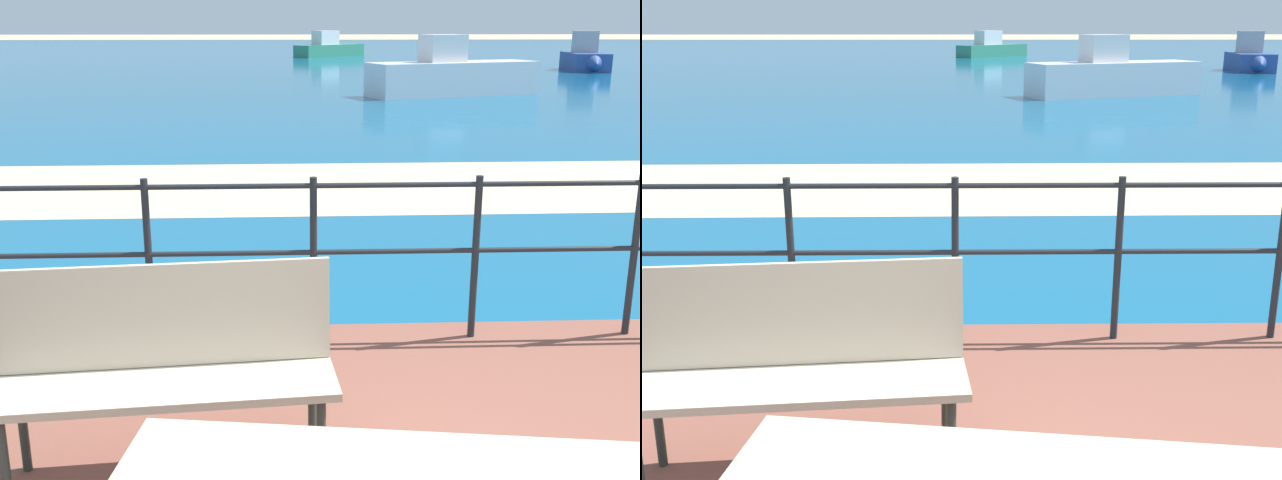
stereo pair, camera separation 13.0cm
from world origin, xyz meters
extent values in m
cube|color=#145B84|center=(0.00, 40.00, 0.01)|extent=(90.00, 90.00, 0.01)
cube|color=beige|center=(0.00, 7.15, 0.01)|extent=(54.02, 3.35, 0.01)
cube|color=tan|center=(0.22, 0.18, 0.51)|extent=(1.57, 0.47, 0.04)
cube|color=#BCAD93|center=(-0.67, 0.90, 0.50)|extent=(1.45, 0.52, 0.04)
cube|color=#BCAD93|center=(-0.68, 1.08, 0.74)|extent=(1.42, 0.19, 0.45)
cylinder|color=#2D3833|center=(-1.31, 1.00, 0.28)|extent=(0.04, 0.04, 0.44)
cylinder|color=#2D3833|center=(-0.03, 0.81, 0.28)|extent=(0.04, 0.04, 0.44)
cylinder|color=#2D3833|center=(-0.05, 1.11, 0.28)|extent=(0.04, 0.04, 0.44)
cylinder|color=#1E2328|center=(-0.98, 2.37, 0.57)|extent=(0.04, 0.04, 1.02)
cylinder|color=#1E2328|center=(0.00, 2.37, 0.57)|extent=(0.04, 0.04, 1.02)
cylinder|color=#1E2328|center=(0.98, 2.37, 0.57)|extent=(0.04, 0.04, 1.02)
cylinder|color=#1E2328|center=(1.97, 2.37, 0.57)|extent=(0.04, 0.04, 1.02)
cylinder|color=#1E2328|center=(0.00, 2.37, 1.03)|extent=(5.90, 0.03, 0.03)
cylinder|color=#1E2328|center=(0.00, 2.37, 0.62)|extent=(5.90, 0.03, 0.03)
cube|color=#2D478C|center=(12.08, 29.39, 0.37)|extent=(1.78, 3.18, 0.72)
cube|color=#A5A8AD|center=(12.11, 29.61, 1.16)|extent=(1.00, 0.85, 0.86)
cone|color=#2D478C|center=(11.85, 27.64, 0.37)|extent=(0.71, 0.58, 0.65)
cube|color=silver|center=(4.40, 18.95, 0.46)|extent=(4.92, 2.83, 0.89)
cube|color=silver|center=(4.06, 18.83, 1.26)|extent=(1.29, 1.13, 0.72)
cone|color=silver|center=(6.87, 19.83, 0.46)|extent=(0.74, 0.92, 0.80)
cube|color=#338466|center=(2.39, 42.94, 0.34)|extent=(4.24, 4.28, 0.67)
cube|color=silver|center=(2.13, 42.69, 1.07)|extent=(1.63, 1.64, 0.78)
cone|color=#338466|center=(4.26, 44.85, 0.34)|extent=(0.78, 0.78, 0.60)
camera|label=1|loc=(-0.15, -1.99, 1.95)|focal=42.68mm
camera|label=2|loc=(-0.02, -1.99, 1.95)|focal=42.68mm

